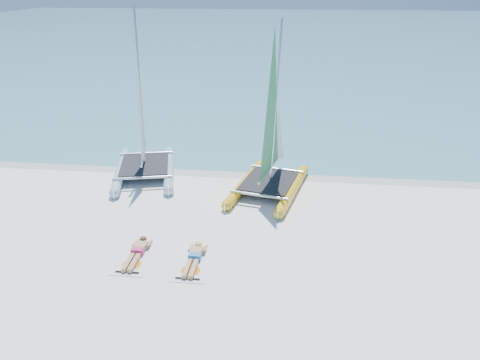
{
  "coord_description": "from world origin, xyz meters",
  "views": [
    {
      "loc": [
        2.4,
        -13.11,
        7.72
      ],
      "look_at": [
        0.76,
        1.2,
        1.49
      ],
      "focal_mm": 35.0,
      "sensor_mm": 36.0,
      "label": 1
    }
  ],
  "objects_px": {
    "catamaran_yellow": "(273,136)",
    "towel_b": "(193,264)",
    "towel_a": "(136,258)",
    "sunbather_a": "(137,252)",
    "sunbather_b": "(194,257)",
    "catamaran_blue": "(141,127)"
  },
  "relations": [
    {
      "from": "sunbather_b",
      "to": "sunbather_a",
      "type": "bearing_deg",
      "value": 176.51
    },
    {
      "from": "catamaran_yellow",
      "to": "towel_b",
      "type": "distance_m",
      "value": 6.6
    },
    {
      "from": "catamaran_yellow",
      "to": "sunbather_a",
      "type": "xyz_separation_m",
      "value": [
        -3.78,
        -5.64,
        -1.97
      ]
    },
    {
      "from": "sunbather_a",
      "to": "sunbather_b",
      "type": "bearing_deg",
      "value": -3.49
    },
    {
      "from": "sunbather_b",
      "to": "catamaran_blue",
      "type": "bearing_deg",
      "value": 118.28
    },
    {
      "from": "catamaran_blue",
      "to": "catamaran_yellow",
      "type": "distance_m",
      "value": 5.53
    },
    {
      "from": "catamaran_yellow",
      "to": "towel_b",
      "type": "bearing_deg",
      "value": -96.36
    },
    {
      "from": "towel_a",
      "to": "towel_b",
      "type": "relative_size",
      "value": 1.0
    },
    {
      "from": "towel_b",
      "to": "sunbather_b",
      "type": "xyz_separation_m",
      "value": [
        0.0,
        0.19,
        0.11
      ]
    },
    {
      "from": "catamaran_yellow",
      "to": "sunbather_a",
      "type": "distance_m",
      "value": 7.07
    },
    {
      "from": "towel_b",
      "to": "sunbather_b",
      "type": "distance_m",
      "value": 0.22
    },
    {
      "from": "sunbather_a",
      "to": "sunbather_b",
      "type": "relative_size",
      "value": 1.0
    },
    {
      "from": "towel_a",
      "to": "sunbather_a",
      "type": "xyz_separation_m",
      "value": [
        0.0,
        0.19,
        0.11
      ]
    },
    {
      "from": "towel_a",
      "to": "sunbather_a",
      "type": "distance_m",
      "value": 0.22
    },
    {
      "from": "catamaran_yellow",
      "to": "catamaran_blue",
      "type": "bearing_deg",
      "value": -175.25
    },
    {
      "from": "sunbather_a",
      "to": "towel_a",
      "type": "bearing_deg",
      "value": -90.0
    },
    {
      "from": "catamaran_blue",
      "to": "sunbather_a",
      "type": "distance_m",
      "value": 6.87
    },
    {
      "from": "towel_b",
      "to": "catamaran_yellow",
      "type": "bearing_deg",
      "value": 71.4
    },
    {
      "from": "catamaran_yellow",
      "to": "sunbather_a",
      "type": "height_order",
      "value": "catamaran_yellow"
    },
    {
      "from": "sunbather_a",
      "to": "towel_b",
      "type": "height_order",
      "value": "sunbather_a"
    },
    {
      "from": "towel_a",
      "to": "towel_b",
      "type": "height_order",
      "value": "same"
    },
    {
      "from": "catamaran_blue",
      "to": "towel_b",
      "type": "xyz_separation_m",
      "value": [
        3.48,
        -6.66,
        -2.07
      ]
    }
  ]
}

